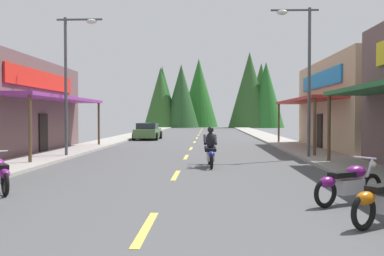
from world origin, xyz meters
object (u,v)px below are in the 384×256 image
at_px(motorcycle_parked_left_3, 0,173).
at_px(rider_cruising_lead, 210,150).
at_px(streetlamp_right, 303,62).
at_px(motorcycle_parked_right_3, 349,183).
at_px(streetlamp_left, 72,67).
at_px(parked_car_curbside, 148,131).

bearing_deg(motorcycle_parked_left_3, rider_cruising_lead, -79.59).
bearing_deg(streetlamp_right, motorcycle_parked_right_3, -96.39).
distance_m(streetlamp_left, motorcycle_parked_right_3, 14.73).
bearing_deg(streetlamp_right, parked_car_curbside, 120.05).
bearing_deg(motorcycle_parked_right_3, motorcycle_parked_left_3, 139.66).
distance_m(motorcycle_parked_right_3, parked_car_curbside, 27.86).
relative_size(streetlamp_right, parked_car_curbside, 1.60).
xyz_separation_m(streetlamp_left, parked_car_curbside, (1.28, 16.06, -3.59)).
bearing_deg(streetlamp_right, rider_cruising_lead, -141.93).
relative_size(streetlamp_right, motorcycle_parked_right_3, 3.69).
bearing_deg(parked_car_curbside, motorcycle_parked_right_3, -162.45).
xyz_separation_m(motorcycle_parked_right_3, motorcycle_parked_left_3, (-8.53, 1.26, 0.00)).
height_order(motorcycle_parked_right_3, motorcycle_parked_left_3, same).
bearing_deg(streetlamp_right, motorcycle_parked_left_3, -136.96).
distance_m(streetlamp_right, parked_car_curbside, 19.21).
relative_size(streetlamp_left, streetlamp_right, 0.96).
xyz_separation_m(streetlamp_right, rider_cruising_lead, (-4.20, -3.29, -3.78)).
bearing_deg(streetlamp_left, motorcycle_parked_right_3, -47.81).
xyz_separation_m(streetlamp_right, motorcycle_parked_right_3, (-1.15, -10.30, -3.94)).
height_order(motorcycle_parked_left_3, parked_car_curbside, parked_car_curbside).
bearing_deg(rider_cruising_lead, streetlamp_right, -55.15).
distance_m(rider_cruising_lead, parked_car_curbside, 20.28).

